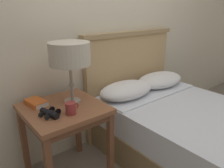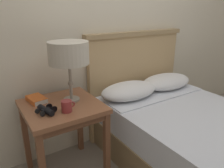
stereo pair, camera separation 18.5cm
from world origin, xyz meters
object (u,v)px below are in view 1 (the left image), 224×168
at_px(binoculars_pair, 50,113).
at_px(nightstand, 64,117).
at_px(table_lamp, 70,55).
at_px(coffee_mug, 71,108).
at_px(bed, 190,132).
at_px(book_on_nightstand, 36,103).

bearing_deg(binoculars_pair, nightstand, 29.53).
bearing_deg(table_lamp, coffee_mug, -121.81).
xyz_separation_m(bed, binoculars_pair, (-1.12, 0.43, 0.38)).
xyz_separation_m(bed, coffee_mug, (-0.98, 0.37, 0.40)).
height_order(bed, table_lamp, bed).
relative_size(table_lamp, binoculars_pair, 2.88).
height_order(nightstand, binoculars_pair, binoculars_pair).
height_order(bed, coffee_mug, bed).
height_order(book_on_nightstand, binoculars_pair, binoculars_pair).
xyz_separation_m(bed, book_on_nightstand, (-1.12, 0.67, 0.37)).
xyz_separation_m(table_lamp, coffee_mug, (-0.11, -0.18, -0.34)).
relative_size(binoculars_pair, coffee_mug, 1.60).
bearing_deg(table_lamp, book_on_nightstand, 153.73).
bearing_deg(book_on_nightstand, bed, -31.01).
bearing_deg(bed, table_lamp, 147.71).
relative_size(nightstand, coffee_mug, 6.42).
bearing_deg(coffee_mug, table_lamp, 58.19).
distance_m(table_lamp, book_on_nightstand, 0.46).
height_order(table_lamp, binoculars_pair, table_lamp).
height_order(table_lamp, book_on_nightstand, table_lamp).
bearing_deg(book_on_nightstand, coffee_mug, -65.21).
height_order(nightstand, book_on_nightstand, book_on_nightstand).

